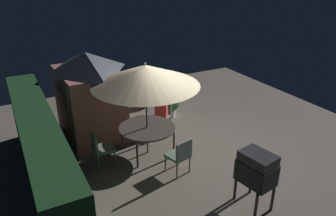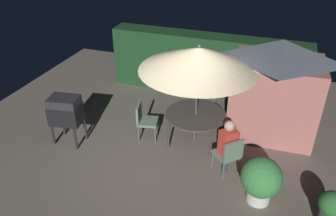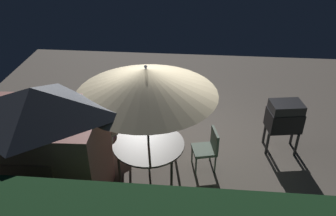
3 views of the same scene
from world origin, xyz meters
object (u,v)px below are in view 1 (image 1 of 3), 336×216
patio_table (147,129)px  potted_plant_by_shed (168,101)px  garden_shed (89,95)px  bbq_grill (257,169)px  chair_far_side (100,147)px  potted_plant_by_grill (158,90)px  patio_umbrella (146,75)px  chair_toward_hedge (180,154)px  chair_near_shed (162,113)px  person_in_red (161,106)px

patio_table → potted_plant_by_shed: 2.24m
garden_shed → potted_plant_by_shed: size_ratio=2.52×
potted_plant_by_shed → bbq_grill: bearing=174.2°
patio_table → potted_plant_by_shed: (1.67, -1.50, -0.16)m
chair_far_side → potted_plant_by_grill: bearing=-46.2°
garden_shed → potted_plant_by_shed: (0.03, -2.46, -0.70)m
patio_umbrella → chair_toward_hedge: bearing=-167.0°
chair_far_side → potted_plant_by_grill: size_ratio=1.15×
patio_umbrella → bbq_grill: 3.25m
potted_plant_by_grill → garden_shed: bearing=114.3°
patio_umbrella → chair_toward_hedge: size_ratio=2.88×
bbq_grill → chair_toward_hedge: 1.82m
garden_shed → chair_far_side: (-1.65, 0.28, -0.70)m
chair_near_shed → potted_plant_by_grill: bearing=-23.4°
patio_table → chair_far_side: size_ratio=1.58×
patio_umbrella → chair_far_side: bearing=90.4°
bbq_grill → person_in_red: bearing=2.6°
bbq_grill → chair_far_side: bbq_grill is taller
patio_umbrella → bbq_grill: size_ratio=2.16×
garden_shed → chair_near_shed: size_ratio=2.67×
potted_plant_by_grill → person_in_red: 2.18m
garden_shed → potted_plant_by_grill: 3.08m
patio_table → chair_near_shed: (0.97, -0.93, -0.17)m
garden_shed → potted_plant_by_grill: garden_shed is taller
chair_near_shed → chair_far_side: bearing=114.2°
garden_shed → chair_far_side: size_ratio=2.67×
bbq_grill → chair_toward_hedge: bearing=25.2°
potted_plant_by_shed → potted_plant_by_grill: potted_plant_by_shed is taller
patio_table → patio_umbrella: patio_umbrella is taller
garden_shed → bbq_grill: size_ratio=2.01×
bbq_grill → chair_near_shed: bbq_grill is taller
potted_plant_by_grill → chair_toward_hedge: bearing=160.0°
chair_far_side → person_in_red: bearing=-66.6°
garden_shed → chair_toward_hedge: (-2.83, -1.24, -0.70)m
garden_shed → patio_table: 1.98m
person_in_red → chair_far_side: bearing=113.4°
chair_near_shed → chair_toward_hedge: size_ratio=1.00×
patio_table → potted_plant_by_grill: size_ratio=1.82×
chair_toward_hedge → person_in_red: size_ratio=0.71×
patio_umbrella → chair_near_shed: size_ratio=2.88×
bbq_grill → potted_plant_by_shed: bbq_grill is taller
potted_plant_by_grill → patio_table: bearing=148.6°
patio_table → garden_shed: bearing=30.5°
chair_toward_hedge → potted_plant_by_shed: 3.11m
bbq_grill → chair_near_shed: 3.80m
chair_near_shed → chair_far_side: same height
chair_toward_hedge → potted_plant_by_shed: (2.86, -1.22, 0.01)m
chair_near_shed → chair_toward_hedge: bearing=163.1°
chair_toward_hedge → patio_umbrella: bearing=13.0°
garden_shed → chair_far_side: garden_shed is taller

